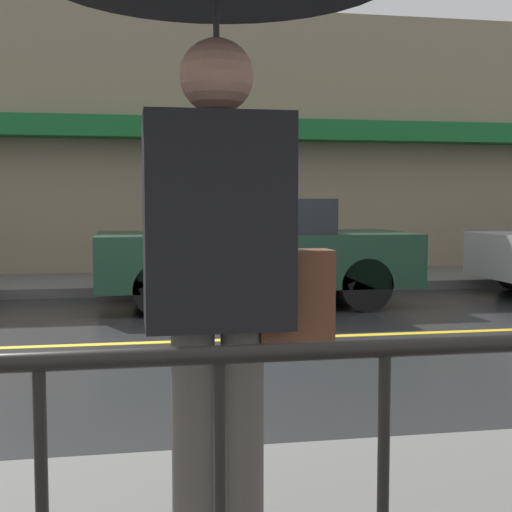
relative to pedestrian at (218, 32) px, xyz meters
The scene contains 6 objects.
ground_plane 5.04m from the pedestrian, 87.48° to the left, with size 80.00×80.00×0.00m, color #262628.
sidewalk_far 9.35m from the pedestrian, 88.72° to the left, with size 28.00×2.19×0.14m.
lane_marking 5.04m from the pedestrian, 87.48° to the left, with size 25.20×0.12×0.01m.
building_storefront 10.40m from the pedestrian, 88.87° to the left, with size 28.00×0.85×4.71m.
pedestrian is the anchor object (origin of this frame).
car_dark_green 7.20m from the pedestrian, 79.10° to the left, with size 4.07×1.79×1.40m.
Camera 1 is at (-0.49, -6.88, 1.37)m, focal length 50.00 mm.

